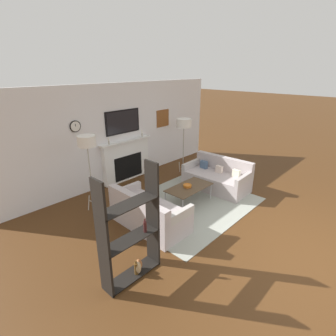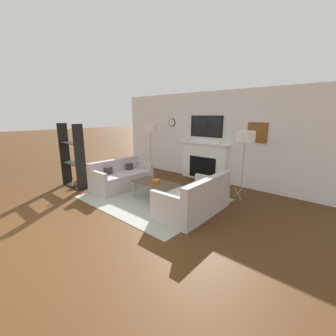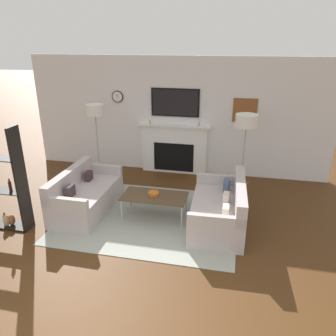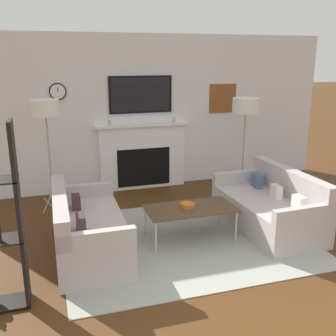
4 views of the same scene
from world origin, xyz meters
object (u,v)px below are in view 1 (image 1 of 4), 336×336
Objects in this scene: floor_lamp_left at (87,142)px; decorative_bowl at (187,186)px; couch_left at (148,214)px; shelf_unit at (131,235)px; floor_lamp_right at (184,124)px; coffee_table at (189,188)px; couch_right at (217,178)px.

decorative_bowl is at bearing -40.65° from floor_lamp_left.
shelf_unit is (-1.10, -0.83, 0.47)m from couch_left.
floor_lamp_right is (3.21, 0.00, -0.07)m from floor_lamp_left.
couch_right is at bearing -1.01° from coffee_table.
shelf_unit is at bearing -107.85° from floor_lamp_left.
shelf_unit reaches higher than floor_lamp_right.
coffee_table is 2.38m from floor_lamp_right.
couch_left is 1.34m from coffee_table.
coffee_table is 0.70× the size of floor_lamp_right.
shelf_unit reaches higher than couch_left.
decorative_bowl is (1.31, 0.06, 0.17)m from couch_left.
couch_right is 0.99× the size of floor_lamp_left.
decorative_bowl is at bearing 2.45° from couch_left.
shelf_unit is at bearing -149.62° from floor_lamp_right.
coffee_table is (-1.17, 0.02, 0.11)m from couch_right.
coffee_table is at bearing -40.85° from floor_lamp_left.
coffee_table is 0.07m from decorative_bowl.
floor_lamp_right is at bearing 27.50° from couch_left.
decorative_bowl is 2.59m from shelf_unit.
floor_lamp_right is (2.86, 1.49, 1.22)m from couch_left.
couch_left is at bearing -76.54° from floor_lamp_left.
couch_right reaches higher than coffee_table.
floor_lamp_left is (-0.36, 1.49, 1.29)m from couch_left.
decorative_bowl is at bearing 20.24° from shelf_unit.
decorative_bowl is 0.12× the size of floor_lamp_left.
floor_lamp_left is 3.21m from floor_lamp_right.
coffee_table is 0.65× the size of shelf_unit.
couch_left is 0.97× the size of couch_right.
couch_left is 0.92× the size of shelf_unit.
floor_lamp_right is at bearing 76.83° from couch_right.
floor_lamp_left is (-1.67, 1.43, 1.12)m from decorative_bowl.
couch_left is 0.96× the size of floor_lamp_left.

